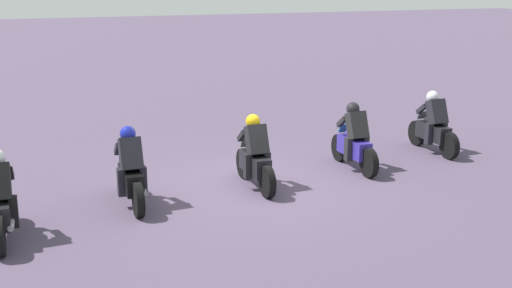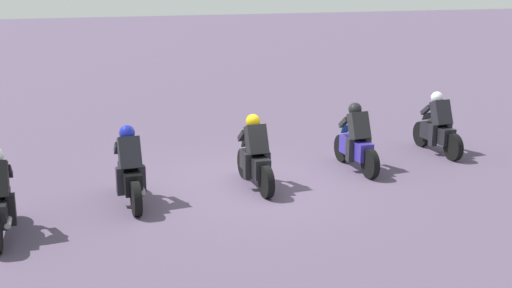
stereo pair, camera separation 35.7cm
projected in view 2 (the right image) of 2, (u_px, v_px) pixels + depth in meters
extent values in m
plane|color=#51435B|center=(251.00, 185.00, 13.71)|extent=(120.00, 120.00, 0.00)
cylinder|color=black|center=(422.00, 134.00, 16.77)|extent=(0.65, 0.17, 0.64)
cylinder|color=black|center=(453.00, 147.00, 15.48)|extent=(0.65, 0.17, 0.64)
cube|color=black|center=(437.00, 133.00, 16.08)|extent=(1.12, 0.38, 0.40)
ellipsoid|color=black|center=(436.00, 120.00, 16.10)|extent=(0.50, 0.33, 0.24)
cube|color=red|center=(449.00, 137.00, 15.60)|extent=(0.07, 0.16, 0.08)
cylinder|color=#A5A5AD|center=(451.00, 141.00, 15.83)|extent=(0.42, 0.12, 0.10)
cube|color=black|center=(441.00, 113.00, 15.86)|extent=(0.51, 0.43, 0.66)
sphere|color=silver|center=(437.00, 98.00, 15.98)|extent=(0.32, 0.32, 0.30)
cube|color=slate|center=(427.00, 116.00, 16.46)|extent=(0.17, 0.27, 0.23)
cube|color=black|center=(433.00, 135.00, 15.91)|extent=(0.19, 0.15, 0.52)
cube|color=black|center=(447.00, 134.00, 16.03)|extent=(0.19, 0.15, 0.52)
cube|color=black|center=(426.00, 110.00, 16.15)|extent=(0.39, 0.12, 0.31)
cube|color=black|center=(439.00, 109.00, 16.26)|extent=(0.39, 0.12, 0.31)
cylinder|color=black|center=(342.00, 148.00, 15.39)|extent=(0.65, 0.17, 0.64)
cylinder|color=black|center=(370.00, 164.00, 14.10)|extent=(0.65, 0.17, 0.64)
cube|color=#332992|center=(356.00, 148.00, 14.70)|extent=(1.11, 0.37, 0.40)
ellipsoid|color=#332992|center=(354.00, 134.00, 14.72)|extent=(0.49, 0.32, 0.24)
cube|color=red|center=(367.00, 153.00, 14.22)|extent=(0.07, 0.16, 0.08)
cylinder|color=#A5A5AD|center=(369.00, 157.00, 14.46)|extent=(0.42, 0.12, 0.10)
cube|color=black|center=(359.00, 126.00, 14.48)|extent=(0.50, 0.42, 0.66)
sphere|color=black|center=(355.00, 109.00, 14.60)|extent=(0.31, 0.31, 0.30)
cube|color=teal|center=(347.00, 128.00, 15.08)|extent=(0.17, 0.27, 0.23)
cube|color=black|center=(350.00, 150.00, 14.53)|extent=(0.19, 0.15, 0.52)
cube|color=black|center=(367.00, 149.00, 14.65)|extent=(0.19, 0.15, 0.52)
cube|color=black|center=(344.00, 122.00, 14.77)|extent=(0.39, 0.12, 0.31)
cube|color=black|center=(359.00, 121.00, 14.88)|extent=(0.39, 0.12, 0.31)
cylinder|color=black|center=(245.00, 163.00, 14.16)|extent=(0.64, 0.16, 0.64)
cylinder|color=black|center=(266.00, 182.00, 12.87)|extent=(0.64, 0.16, 0.64)
cube|color=black|center=(255.00, 164.00, 13.47)|extent=(1.11, 0.35, 0.40)
ellipsoid|color=black|center=(253.00, 148.00, 13.49)|extent=(0.49, 0.31, 0.24)
cube|color=red|center=(263.00, 169.00, 13.00)|extent=(0.06, 0.16, 0.08)
cylinder|color=#A5A5AD|center=(268.00, 174.00, 13.23)|extent=(0.42, 0.11, 0.10)
cube|color=black|center=(256.00, 140.00, 13.25)|extent=(0.50, 0.41, 0.66)
sphere|color=gold|center=(253.00, 121.00, 13.37)|extent=(0.31, 0.31, 0.30)
cube|color=slate|center=(247.00, 142.00, 13.85)|extent=(0.16, 0.26, 0.23)
cube|color=black|center=(247.00, 166.00, 13.30)|extent=(0.18, 0.15, 0.52)
cube|color=black|center=(266.00, 164.00, 13.42)|extent=(0.18, 0.15, 0.52)
cube|color=black|center=(242.00, 136.00, 13.54)|extent=(0.39, 0.11, 0.31)
cube|color=black|center=(259.00, 134.00, 13.65)|extent=(0.39, 0.11, 0.31)
cylinder|color=black|center=(125.00, 177.00, 13.18)|extent=(0.64, 0.16, 0.64)
cylinder|color=black|center=(136.00, 199.00, 11.89)|extent=(0.64, 0.16, 0.64)
cube|color=black|center=(130.00, 178.00, 12.49)|extent=(1.11, 0.35, 0.40)
ellipsoid|color=black|center=(129.00, 162.00, 12.51)|extent=(0.49, 0.31, 0.24)
cube|color=red|center=(134.00, 185.00, 12.02)|extent=(0.06, 0.16, 0.08)
cylinder|color=#A5A5AD|center=(142.00, 189.00, 12.25)|extent=(0.42, 0.11, 0.10)
cube|color=black|center=(130.00, 153.00, 12.27)|extent=(0.50, 0.41, 0.66)
sphere|color=#1A24AA|center=(127.00, 133.00, 12.39)|extent=(0.31, 0.31, 0.30)
cube|color=#3A667E|center=(126.00, 154.00, 12.87)|extent=(0.16, 0.26, 0.23)
cube|color=black|center=(120.00, 181.00, 12.32)|extent=(0.18, 0.15, 0.52)
cube|color=black|center=(142.00, 179.00, 12.44)|extent=(0.18, 0.15, 0.52)
cube|color=black|center=(117.00, 148.00, 12.56)|extent=(0.39, 0.11, 0.31)
cube|color=black|center=(136.00, 147.00, 12.67)|extent=(0.39, 0.11, 0.31)
cylinder|color=black|center=(3.00, 205.00, 11.58)|extent=(0.65, 0.19, 0.64)
cylinder|color=#A5A5AD|center=(8.00, 222.00, 10.64)|extent=(0.43, 0.13, 0.10)
cube|color=#7D5D51|center=(0.00, 180.00, 11.27)|extent=(0.17, 0.27, 0.23)
cube|color=black|center=(11.00, 209.00, 10.83)|extent=(0.19, 0.15, 0.52)
cube|color=black|center=(9.00, 171.00, 11.06)|extent=(0.39, 0.13, 0.31)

